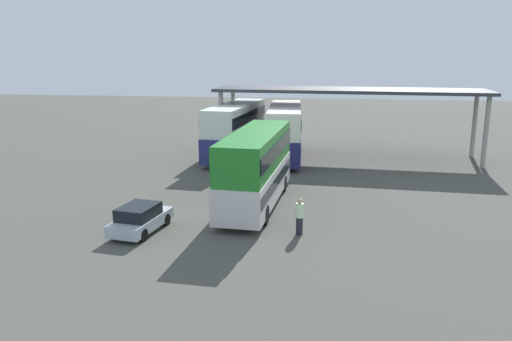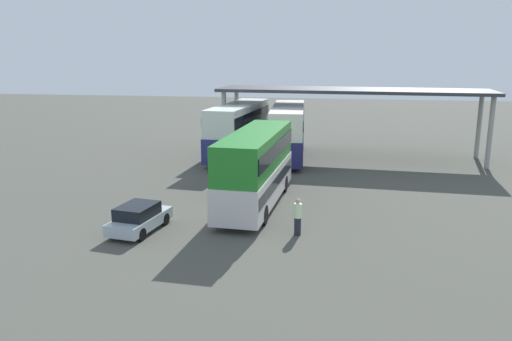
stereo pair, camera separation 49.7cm
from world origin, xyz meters
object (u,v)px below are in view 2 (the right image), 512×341
(double_decker_main, at_px, (256,165))
(double_decker_mid_row, at_px, (288,130))
(pedestrian_waiting, at_px, (298,217))
(double_decker_near_canopy, at_px, (239,128))
(parked_hatchback, at_px, (139,218))

(double_decker_main, distance_m, double_decker_mid_row, 13.01)
(pedestrian_waiting, bearing_deg, double_decker_near_canopy, -53.17)
(double_decker_main, bearing_deg, double_decker_near_canopy, 18.66)
(double_decker_main, distance_m, pedestrian_waiting, 5.31)
(double_decker_main, relative_size, double_decker_mid_row, 0.94)
(parked_hatchback, distance_m, double_decker_mid_row, 18.92)
(double_decker_main, bearing_deg, pedestrian_waiting, -144.96)
(double_decker_mid_row, bearing_deg, double_decker_near_canopy, 85.05)
(double_decker_main, distance_m, parked_hatchback, 7.20)
(parked_hatchback, bearing_deg, pedestrian_waiting, -75.68)
(parked_hatchback, relative_size, double_decker_near_canopy, 0.36)
(double_decker_main, height_order, parked_hatchback, double_decker_main)
(double_decker_mid_row, xyz_separation_m, pedestrian_waiting, (2.31, -17.35, -1.43))
(double_decker_mid_row, relative_size, pedestrian_waiting, 6.12)
(parked_hatchback, bearing_deg, double_decker_mid_row, -7.50)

